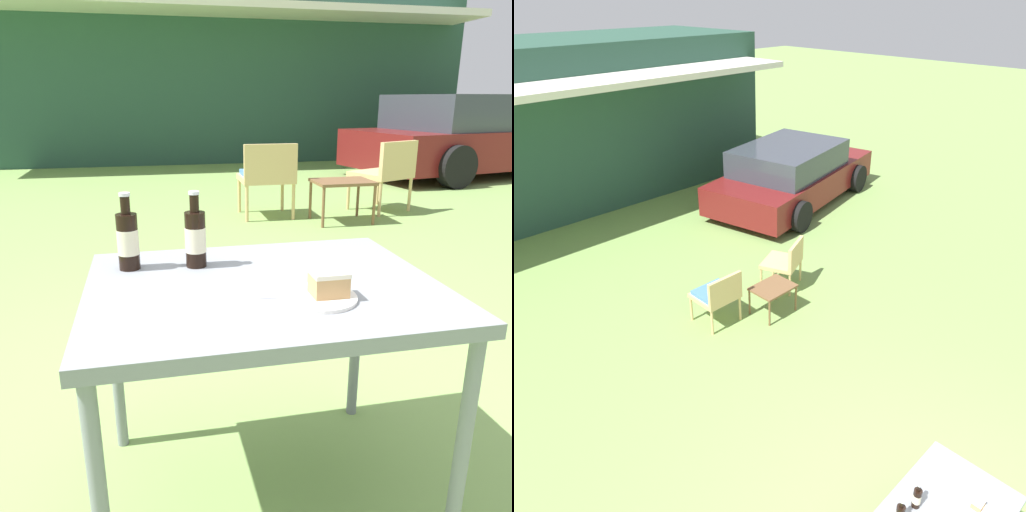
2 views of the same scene
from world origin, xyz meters
The scene contains 11 objects.
ground_plane centered at (0.00, 0.00, 0.00)m, with size 60.00×60.00×0.00m, color #7A9E51.
cabin_building centered at (0.88, 10.15, 1.66)m, with size 10.60×4.40×3.30m.
parked_car centered at (5.05, 6.27, 0.63)m, with size 4.52×2.72×1.30m.
wicker_chair_cushioned centered at (0.95, 3.89, 0.47)m, with size 0.57×0.54×0.80m.
wicker_chair_plain centered at (2.32, 3.87, 0.47)m, with size 0.72×0.70×0.80m.
garden_side_table centered at (1.66, 3.51, 0.39)m, with size 0.59×0.46×0.44m.
patio_table centered at (0.00, 0.00, 0.67)m, with size 0.99×0.77×0.74m.
cake_on_plate centered at (0.13, -0.15, 0.76)m, with size 0.20×0.20×0.08m.
cola_bottle_near centered at (-0.17, 0.19, 0.83)m, with size 0.07×0.07×0.24m.
cola_bottle_far centered at (-0.38, 0.21, 0.83)m, with size 0.07×0.07×0.24m.
fork centered at (0.05, -0.14, 0.74)m, with size 0.18×0.07×0.01m.
Camera 1 is at (-0.31, -1.30, 1.24)m, focal length 35.00 mm.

